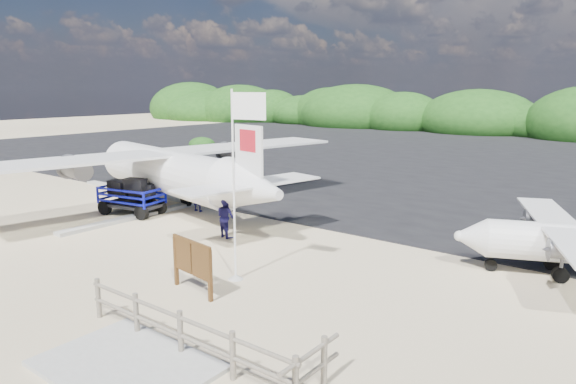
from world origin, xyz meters
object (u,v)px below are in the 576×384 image
at_px(crew_b, 226,217).
at_px(aircraft_small, 393,150).
at_px(baggage_cart, 133,214).
at_px(signboard, 193,293).
at_px(crew_a, 197,193).
at_px(flagpole, 236,279).

xyz_separation_m(crew_b, aircraft_small, (-7.23, 28.84, -0.78)).
relative_size(baggage_cart, signboard, 1.60).
bearing_deg(crew_b, crew_a, -17.58).
xyz_separation_m(baggage_cart, crew_a, (1.90, 2.16, 0.86)).
bearing_deg(crew_a, baggage_cart, 45.36).
xyz_separation_m(crew_a, crew_b, (3.91, -2.19, -0.08)).
relative_size(flagpole, crew_b, 3.51).
relative_size(crew_a, aircraft_small, 0.26).
distance_m(signboard, aircraft_small, 34.82).
height_order(signboard, crew_a, crew_a).
bearing_deg(crew_a, aircraft_small, -86.10).
height_order(crew_a, crew_b, crew_a).
bearing_deg(crew_a, crew_b, 147.57).
relative_size(flagpole, aircraft_small, 0.85).
relative_size(signboard, crew_a, 1.08).
height_order(signboard, aircraft_small, aircraft_small).
height_order(baggage_cart, crew_a, crew_a).
distance_m(flagpole, crew_b, 4.48).
bearing_deg(signboard, flagpole, 89.70).
height_order(baggage_cart, crew_b, crew_b).
xyz_separation_m(signboard, crew_b, (-3.04, 4.42, 0.78)).
bearing_deg(aircraft_small, flagpole, 85.61).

